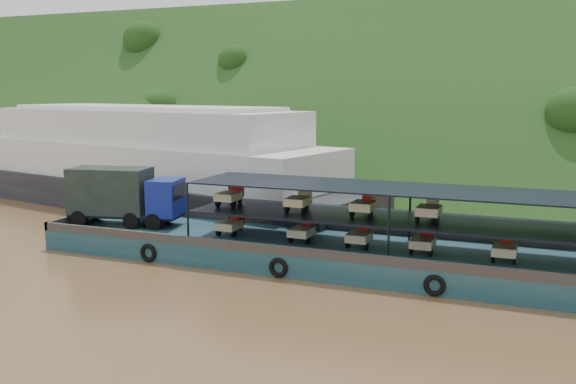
% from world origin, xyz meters
% --- Properties ---
extents(ground, '(160.00, 160.00, 0.00)m').
position_xyz_m(ground, '(0.00, 0.00, 0.00)').
color(ground, brown).
rests_on(ground, ground).
extents(hillside, '(140.00, 39.60, 39.60)m').
position_xyz_m(hillside, '(0.00, 36.00, 0.00)').
color(hillside, '#1A3914').
rests_on(hillside, ground).
extents(cargo_barge, '(35.07, 7.18, 4.80)m').
position_xyz_m(cargo_barge, '(1.19, -1.31, 1.19)').
color(cargo_barge, '#143548').
rests_on(cargo_barge, ground).
extents(passenger_ferry, '(42.43, 18.79, 8.34)m').
position_xyz_m(passenger_ferry, '(-18.24, 10.69, 3.61)').
color(passenger_ferry, black).
rests_on(passenger_ferry, ground).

